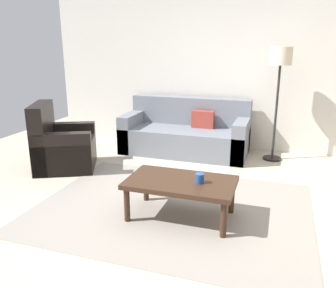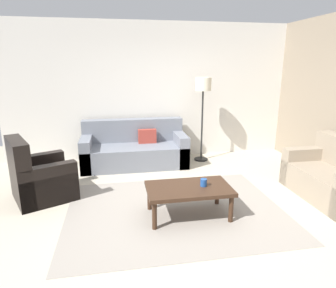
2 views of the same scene
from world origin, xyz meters
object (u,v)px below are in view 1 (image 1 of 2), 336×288
Objects in this scene: armchair_leather at (60,148)px; lamp_standing at (280,68)px; coffee_table at (181,185)px; couch_main at (187,134)px; cup at (200,178)px.

lamp_standing is at bearing 25.08° from armchair_leather.
coffee_table is 0.64× the size of lamp_standing.
cup is at bearing -71.64° from couch_main.
couch_main is 1.91× the size of armchair_leather.
cup is at bearing -21.60° from armchair_leather.
lamp_standing is at bearing 69.57° from coffee_table.
couch_main reaches higher than coffee_table.
cup is (0.75, -2.27, 0.16)m from couch_main.
lamp_standing is (0.64, 2.26, 0.95)m from cup.
armchair_leather is 2.26m from coffee_table.
cup is at bearing -105.88° from lamp_standing.
armchair_leather is 2.45m from cup.
cup is (2.27, -0.90, 0.15)m from armchair_leather.
armchair_leather is 0.62× the size of lamp_standing.
couch_main is at bearing 103.81° from coffee_table.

